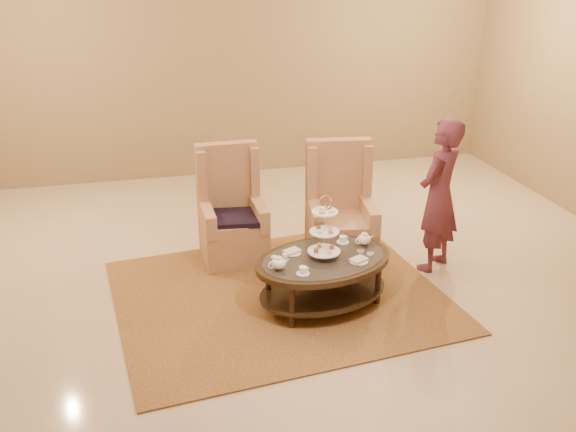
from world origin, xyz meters
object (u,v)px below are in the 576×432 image
object	(u,v)px
tea_table	(324,266)
armchair_right	(340,221)
person	(439,196)
armchair_left	(232,221)

from	to	relation	value
tea_table	armchair_right	world-z (taller)	armchair_right
armchair_right	person	world-z (taller)	person
armchair_left	armchair_right	distance (m)	1.17
tea_table	armchair_left	world-z (taller)	armchair_left
tea_table	armchair_right	distance (m)	1.05
armchair_left	person	xyz separation A→B (m)	(2.04, -0.77, 0.39)
person	armchair_right	bearing A→B (deg)	-64.11
armchair_right	armchair_left	bearing A→B (deg)	173.12
armchair_right	tea_table	bearing A→B (deg)	-108.02
tea_table	armchair_left	distance (m)	1.42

